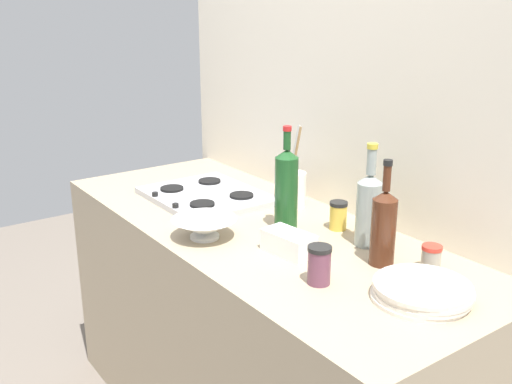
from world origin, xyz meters
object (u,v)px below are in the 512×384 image
(plate_stack, at_px, (422,292))
(mixing_bowl, at_px, (204,227))
(utensil_crock, at_px, (292,188))
(wine_bottle_mid_left, at_px, (286,189))
(condiment_jar_front, at_px, (338,215))
(stovetop_hob, at_px, (206,196))
(condiment_jar_spare, at_px, (431,258))
(wine_bottle_leftmost, at_px, (384,226))
(wine_bottle_mid_right, at_px, (369,207))
(butter_dish, at_px, (289,243))
(condiment_jar_rear, at_px, (319,265))

(plate_stack, relative_size, mixing_bowl, 1.22)
(utensil_crock, bearing_deg, wine_bottle_mid_left, -44.25)
(wine_bottle_mid_left, bearing_deg, plate_stack, -2.47)
(condiment_jar_front, bearing_deg, stovetop_hob, -160.10)
(plate_stack, height_order, wine_bottle_mid_left, wine_bottle_mid_left)
(plate_stack, xyz_separation_m, condiment_jar_spare, (-0.10, 0.17, 0.02))
(stovetop_hob, height_order, wine_bottle_leftmost, wine_bottle_leftmost)
(plate_stack, bearing_deg, condiment_jar_spare, 122.00)
(wine_bottle_mid_left, xyz_separation_m, utensil_crock, (-0.17, 0.17, -0.07))
(wine_bottle_mid_right, distance_m, condiment_jar_front, 0.17)
(butter_dish, bearing_deg, wine_bottle_mid_left, 144.05)
(wine_bottle_mid_left, bearing_deg, wine_bottle_mid_right, 25.86)
(wine_bottle_mid_left, distance_m, condiment_jar_rear, 0.43)
(wine_bottle_mid_left, xyz_separation_m, condiment_jar_spare, (0.50, 0.14, -0.11))
(wine_bottle_mid_left, relative_size, condiment_jar_spare, 4.75)
(butter_dish, bearing_deg, stovetop_hob, 173.72)
(condiment_jar_spare, bearing_deg, wine_bottle_mid_right, -176.70)
(butter_dish, height_order, condiment_jar_rear, condiment_jar_rear)
(mixing_bowl, bearing_deg, wine_bottle_leftmost, 33.56)
(utensil_crock, height_order, condiment_jar_front, utensil_crock)
(condiment_jar_rear, distance_m, condiment_jar_spare, 0.34)
(stovetop_hob, height_order, mixing_bowl, mixing_bowl)
(butter_dish, xyz_separation_m, condiment_jar_rear, (0.21, -0.06, 0.02))
(stovetop_hob, distance_m, butter_dish, 0.61)
(stovetop_hob, relative_size, mixing_bowl, 2.21)
(condiment_jar_front, distance_m, condiment_jar_spare, 0.40)
(wine_bottle_mid_right, bearing_deg, wine_bottle_leftmost, -29.15)
(wine_bottle_mid_right, height_order, mixing_bowl, wine_bottle_mid_right)
(wine_bottle_mid_right, height_order, utensil_crock, wine_bottle_mid_right)
(wine_bottle_leftmost, height_order, condiment_jar_rear, wine_bottle_leftmost)
(stovetop_hob, distance_m, utensil_crock, 0.35)
(plate_stack, height_order, wine_bottle_mid_right, wine_bottle_mid_right)
(mixing_bowl, height_order, butter_dish, same)
(condiment_jar_front, bearing_deg, plate_stack, -18.98)
(mixing_bowl, height_order, condiment_jar_spare, condiment_jar_spare)
(wine_bottle_mid_right, distance_m, butter_dish, 0.28)
(wine_bottle_mid_right, xyz_separation_m, mixing_bowl, (-0.36, -0.39, -0.09))
(stovetop_hob, height_order, wine_bottle_mid_left, wine_bottle_mid_left)
(wine_bottle_leftmost, bearing_deg, butter_dish, -142.51)
(utensil_crock, bearing_deg, condiment_jar_front, -4.86)
(mixing_bowl, relative_size, butter_dish, 1.29)
(condiment_jar_rear, bearing_deg, utensil_crock, 147.38)
(stovetop_hob, distance_m, mixing_bowl, 0.41)
(plate_stack, xyz_separation_m, condiment_jar_front, (-0.50, 0.17, 0.03))
(stovetop_hob, distance_m, wine_bottle_mid_left, 0.46)
(wine_bottle_mid_right, xyz_separation_m, utensil_crock, (-0.43, 0.04, -0.05))
(butter_dish, bearing_deg, condiment_jar_front, 102.64)
(stovetop_hob, xyz_separation_m, wine_bottle_mid_left, (0.44, 0.05, 0.13))
(butter_dish, bearing_deg, plate_stack, 11.83)
(wine_bottle_mid_left, xyz_separation_m, mixing_bowl, (-0.10, -0.27, -0.11))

